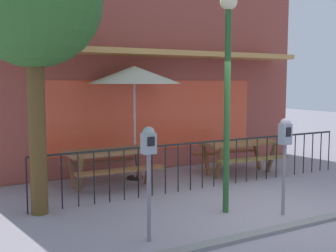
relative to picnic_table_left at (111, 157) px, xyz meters
name	(u,v)px	position (x,y,z in m)	size (l,w,h in m)	color
ground	(275,213)	(1.72, -3.02, -0.61)	(40.00, 40.00, 0.00)	gray
pub_storefront	(154,59)	(1.72, 1.34, 2.12)	(8.56, 1.43, 5.49)	#542A24
patio_fence_front	(208,156)	(1.72, -1.07, 0.05)	(7.21, 0.04, 0.97)	black
picnic_table_left	(111,157)	(0.00, 0.00, 0.00)	(1.82, 1.39, 0.79)	#91633E
picnic_table_right	(239,148)	(3.09, -0.34, 0.00)	(1.88, 1.47, 0.79)	olive
patio_umbrella	(134,75)	(0.72, 0.37, 1.70)	(2.08, 2.08, 2.52)	black
parking_meter_near	(149,153)	(-0.66, -3.09, 0.61)	(0.18, 0.17, 1.58)	slate
parking_meter_far	(285,141)	(1.78, -3.13, 0.61)	(0.18, 0.17, 1.59)	gray
street_tree	(33,0)	(-1.70, -1.13, 2.84)	(2.21, 2.21, 4.59)	brown
street_lamp	(228,69)	(1.04, -2.56, 1.76)	(0.28, 0.28, 3.58)	#245526
curb_edge	(305,225)	(1.72, -3.66, -0.61)	(11.98, 0.20, 0.11)	gray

